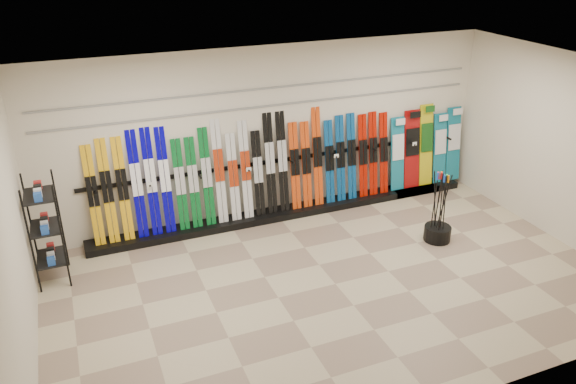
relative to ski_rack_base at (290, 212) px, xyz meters
name	(u,v)px	position (x,y,z in m)	size (l,w,h in m)	color
floor	(335,284)	(-0.22, -2.28, -0.06)	(8.00, 8.00, 0.00)	gray
back_wall	(273,133)	(-0.22, 0.22, 1.44)	(8.00, 8.00, 0.00)	beige
left_wall	(12,248)	(-4.22, -2.28, 1.44)	(5.00, 5.00, 0.00)	beige
right_wall	(565,150)	(3.78, -2.28, 1.44)	(5.00, 5.00, 0.00)	beige
ceiling	(344,79)	(-0.22, -2.28, 2.94)	(8.00, 8.00, 0.00)	silver
ski_rack_base	(290,212)	(0.00, 0.00, 0.00)	(8.00, 0.40, 0.12)	black
skis	(250,171)	(-0.71, 0.08, 0.88)	(5.36, 0.30, 1.82)	#F0B014
snowboards	(426,148)	(2.87, 0.07, 0.79)	(1.57, 0.24, 1.57)	#14728C
accessory_rack	(46,231)	(-3.97, -0.58, 0.73)	(0.40, 0.60, 1.59)	black
pole_bin	(437,233)	(1.90, -1.76, 0.07)	(0.44, 0.44, 0.25)	black
ski_poles	(439,207)	(1.87, -1.76, 0.55)	(0.22, 0.28, 1.18)	black
slatwall_rail_0	(273,105)	(-0.22, 0.20, 1.94)	(7.60, 0.02, 0.03)	gray
slatwall_rail_1	(273,88)	(-0.22, 0.20, 2.24)	(7.60, 0.02, 0.03)	gray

